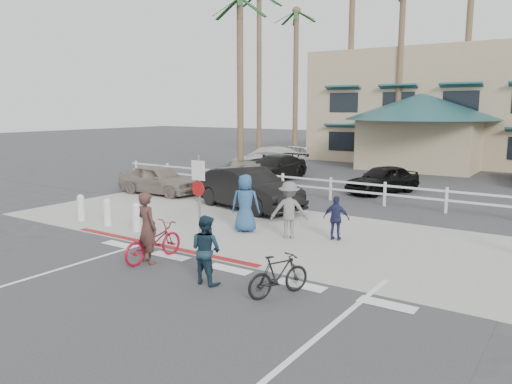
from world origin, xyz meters
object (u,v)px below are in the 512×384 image
Objects in this scene: sign_post at (199,194)px; car_white_sedan at (248,189)px; car_red_compact at (158,179)px; bike_red at (153,242)px; bike_black at (279,275)px.

car_white_sedan is (-1.61, 4.82, -0.64)m from sign_post.
car_white_sedan is 5.40m from car_red_compact.
bike_red is 1.24× the size of bike_black.
sign_post reaches higher than bike_black.
sign_post is 5.13m from car_white_sedan.
car_red_compact is (-7.16, 7.40, 0.19)m from bike_red.
sign_post is 8.81m from car_red_compact.
bike_black is at bearing -126.54° from car_white_sedan.
car_white_sedan is at bearing -72.88° from bike_red.
bike_red is at bearing -85.11° from sign_post.
bike_red is at bearing 19.62° from bike_black.
bike_black is at bearing 178.29° from bike_red.
car_red_compact is (-5.37, 0.48, -0.13)m from car_white_sedan.
bike_black is 13.58m from car_red_compact.
sign_post is 2.30m from bike_red.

